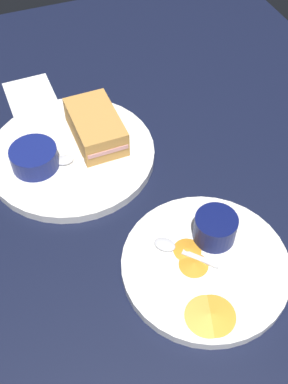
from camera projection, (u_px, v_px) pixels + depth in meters
ground_plane at (101, 171)px, 81.85cm from camera, size 110.00×110.00×3.00cm
plate_sandwich_main at (72, 154)px, 81.19cm from camera, size 28.55×28.55×1.60cm
sandwich_half_near at (96, 127)px, 80.95cm from camera, size 13.37×7.81×4.80cm
ramekin_dark_sauce at (34, 157)px, 76.99cm from camera, size 7.79×7.79×3.55cm
spoon_by_dark_ramekin at (72, 159)px, 78.79cm from camera, size 3.49×9.95×0.80cm
plate_chips_companion at (205, 265)px, 67.12cm from camera, size 23.99×23.99×1.60cm
ramekin_light_gravy at (215, 227)px, 67.59cm from camera, size 6.20×6.20×4.23cm
spoon_by_gravy_ramekin at (173, 248)px, 67.60cm from camera, size 8.17×7.87×0.80cm
plantain_chip_scatter at (204, 295)px, 62.90cm from camera, size 16.23×7.71×0.60cm
paper_napkin_folded at (30, 94)px, 92.48cm from camera, size 11.21×9.25×0.40cm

